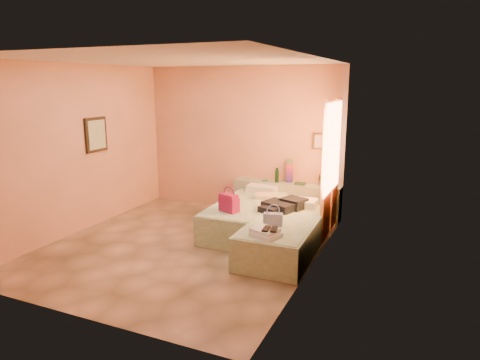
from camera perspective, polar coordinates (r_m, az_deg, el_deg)
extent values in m
plane|color=tan|center=(6.80, -7.40, -8.69)|extent=(4.50, 4.50, 0.00)
cube|color=#E09377|center=(8.40, 0.26, 5.44)|extent=(4.00, 0.02, 2.80)
cube|color=#E09377|center=(7.65, -20.71, 3.87)|extent=(0.02, 4.50, 2.80)
cube|color=#E09377|center=(5.66, 9.85, 1.60)|extent=(0.02, 4.50, 2.80)
cube|color=silver|center=(6.33, -8.15, 15.58)|extent=(4.00, 4.50, 0.02)
cube|color=#FFCE9E|center=(6.85, 12.26, 4.29)|extent=(0.02, 1.10, 1.40)
cube|color=orange|center=(6.77, 11.53, 1.22)|extent=(0.05, 0.55, 2.20)
cube|color=orange|center=(7.35, 12.54, 2.08)|extent=(0.05, 0.45, 2.20)
cube|color=black|center=(7.89, -18.65, 5.75)|extent=(0.04, 0.50, 0.60)
cube|color=#B0963A|center=(7.88, 10.61, 5.10)|extent=(0.25, 0.04, 0.30)
cube|color=#989F82|center=(8.14, 6.15, -2.60)|extent=(2.05, 0.30, 0.65)
cube|color=beige|center=(7.34, 0.79, -4.87)|extent=(0.95, 2.02, 0.50)
cube|color=beige|center=(6.47, 5.95, -7.43)|extent=(0.95, 2.02, 0.50)
cylinder|color=#14391A|center=(8.05, 4.93, 0.60)|extent=(0.09, 0.09, 0.27)
cube|color=#9D1348|center=(8.07, 6.66, 1.20)|extent=(0.10, 0.10, 0.43)
cylinder|color=#457E61|center=(8.13, 3.38, -0.09)|extent=(0.13, 0.13, 0.03)
cube|color=#26472C|center=(7.95, 8.04, -0.49)|extent=(0.20, 0.15, 0.03)
cube|color=silver|center=(7.88, 11.12, 0.22)|extent=(0.27, 0.27, 0.29)
cube|color=#9D1348|center=(6.72, -1.46, -3.03)|extent=(0.35, 0.26, 0.29)
cube|color=tan|center=(7.56, 3.53, -2.13)|extent=(0.47, 0.42, 0.07)
cube|color=black|center=(6.85, 5.68, -3.35)|extent=(0.68, 0.68, 0.16)
cube|color=#39478A|center=(6.12, 4.43, -5.25)|extent=(0.29, 0.19, 0.18)
cube|color=white|center=(5.70, 3.48, -7.03)|extent=(0.43, 0.40, 0.10)
cube|color=black|center=(5.65, 4.03, -6.55)|extent=(0.19, 0.24, 0.02)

